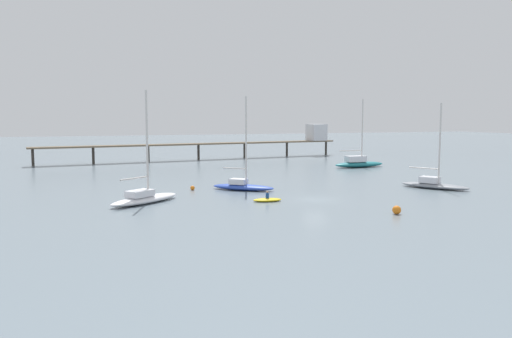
{
  "coord_description": "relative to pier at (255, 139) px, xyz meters",
  "views": [
    {
      "loc": [
        -24.65,
        -48.71,
        8.98
      ],
      "look_at": [
        0.0,
        18.9,
        1.5
      ],
      "focal_mm": 35.36,
      "sensor_mm": 36.0,
      "label": 1
    }
  ],
  "objects": [
    {
      "name": "ground_plane",
      "position": [
        -12.95,
        -55.29,
        -4.16
      ],
      "size": [
        400.0,
        400.0,
        0.0
      ],
      "primitive_type": "plane",
      "color": "slate"
    },
    {
      "name": "sailboat_teal",
      "position": [
        10.26,
        -26.19,
        -3.33
      ],
      "size": [
        9.67,
        2.95,
        12.12
      ],
      "color": "#1E727A",
      "rests_on": "ground_plane"
    },
    {
      "name": "sailboat_blue",
      "position": [
        -18.16,
        -45.85,
        -3.51
      ],
      "size": [
        7.5,
        6.84,
        11.43
      ],
      "color": "#2D4CB7",
      "rests_on": "ground_plane"
    },
    {
      "name": "sailboat_gray",
      "position": [
        4.92,
        -52.75,
        -3.54
      ],
      "size": [
        6.42,
        8.58,
        10.67
      ],
      "color": "gray",
      "rests_on": "ground_plane"
    },
    {
      "name": "pier",
      "position": [
        0.0,
        0.0,
        0.0
      ],
      "size": [
        65.38,
        9.71,
        7.25
      ],
      "color": "brown",
      "rests_on": "ground_plane"
    },
    {
      "name": "mooring_buoy_outer",
      "position": [
        -23.95,
        -43.79,
        -3.88
      ],
      "size": [
        0.55,
        0.55,
        0.55
      ],
      "primitive_type": "sphere",
      "color": "orange",
      "rests_on": "ground_plane"
    },
    {
      "name": "mooring_buoy_mid",
      "position": [
        -9.67,
        -65.37,
        -3.75
      ],
      "size": [
        0.81,
        0.81,
        0.81
      ],
      "primitive_type": "sphere",
      "color": "orange",
      "rests_on": "ground_plane"
    },
    {
      "name": "dinghy_yellow",
      "position": [
        -18.32,
        -54.66,
        -3.96
      ],
      "size": [
        3.23,
        1.78,
        1.14
      ],
      "color": "yellow",
      "rests_on": "ground_plane"
    },
    {
      "name": "sailboat_white",
      "position": [
        -30.77,
        -51.29,
        -3.48
      ],
      "size": [
        8.71,
        7.34,
        11.72
      ],
      "color": "white",
      "rests_on": "ground_plane"
    }
  ]
}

